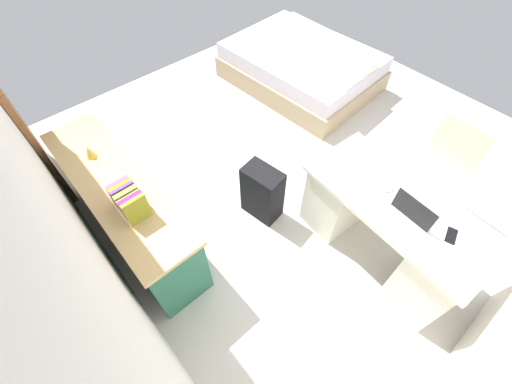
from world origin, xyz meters
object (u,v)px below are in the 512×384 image
object	(u,v)px
desk	(386,228)
computer_mouse	(389,188)
laptop	(416,211)
cell_phone_near_laptop	(451,236)
office_chair	(435,174)
bed	(302,67)
credenza	(128,210)
suitcase_black	(262,193)
figurine_small	(90,152)

from	to	relation	value
desk	computer_mouse	world-z (taller)	computer_mouse
laptop	cell_phone_near_laptop	distance (m)	0.28
office_chair	cell_phone_near_laptop	world-z (taller)	office_chair
bed	office_chair	bearing A→B (deg)	165.85
bed	cell_phone_near_laptop	world-z (taller)	cell_phone_near_laptop
laptop	cell_phone_near_laptop	bearing A→B (deg)	-172.03
credenza	suitcase_black	size ratio (longest dim) A/B	3.07
computer_mouse	desk	bearing A→B (deg)	169.37
office_chair	credenza	distance (m)	2.79
desk	credenza	distance (m)	2.20
figurine_small	suitcase_black	bearing A→B (deg)	-131.95
computer_mouse	figurine_small	bearing A→B (deg)	44.68
office_chair	desk	bearing A→B (deg)	92.88
desk	bed	xyz separation A→B (m)	(2.25, -1.36, -0.14)
laptop	cell_phone_near_laptop	world-z (taller)	laptop
cell_phone_near_laptop	suitcase_black	bearing A→B (deg)	2.32
laptop	cell_phone_near_laptop	size ratio (longest dim) A/B	2.38
suitcase_black	laptop	world-z (taller)	laptop
bed	cell_phone_near_laptop	size ratio (longest dim) A/B	14.63
bed	figurine_small	bearing A→B (deg)	96.11
bed	figurine_small	distance (m)	2.96
computer_mouse	figurine_small	world-z (taller)	figurine_small
office_chair	cell_phone_near_laptop	size ratio (longest dim) A/B	6.91
desk	credenza	size ratio (longest dim) A/B	0.82
suitcase_black	computer_mouse	xyz separation A→B (m)	(-0.86, -0.52, 0.46)
office_chair	figurine_small	xyz separation A→B (m)	(1.90, 2.33, 0.40)
bed	computer_mouse	world-z (taller)	computer_mouse
office_chair	figurine_small	bearing A→B (deg)	50.76
bed	computer_mouse	distance (m)	2.54
credenza	suitcase_black	world-z (taller)	credenza
figurine_small	laptop	bearing A→B (deg)	-143.81
suitcase_black	laptop	size ratio (longest dim) A/B	1.81
laptop	figurine_small	world-z (taller)	laptop
office_chair	suitcase_black	distance (m)	1.61
office_chair	bed	bearing A→B (deg)	-14.15
credenza	figurine_small	world-z (taller)	figurine_small
office_chair	laptop	world-z (taller)	laptop
credenza	laptop	bearing A→B (deg)	-138.48
credenza	suitcase_black	bearing A→B (deg)	-119.08
desk	computer_mouse	distance (m)	0.40
credenza	figurine_small	size ratio (longest dim) A/B	16.36
figurine_small	cell_phone_near_laptop	bearing A→B (deg)	-146.48
desk	figurine_small	bearing A→B (deg)	38.20
office_chair	suitcase_black	size ratio (longest dim) A/B	1.60
office_chair	laptop	distance (m)	0.91
computer_mouse	office_chair	bearing A→B (deg)	-93.77
credenza	figurine_small	bearing A→B (deg)	0.24
desk	credenza	bearing A→B (deg)	43.96
laptop	computer_mouse	size ratio (longest dim) A/B	3.24
suitcase_black	laptop	xyz separation A→B (m)	(-1.12, -0.46, 0.50)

